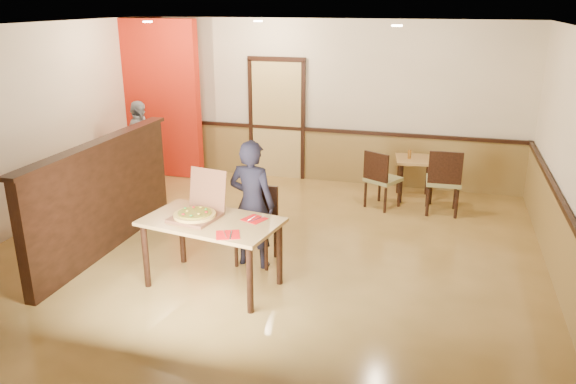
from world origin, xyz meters
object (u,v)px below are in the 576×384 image
at_px(main_table, 212,229).
at_px(side_chair_left, 381,177).
at_px(pizza_box, 197,212).
at_px(passerby, 140,146).
at_px(side_table, 415,168).
at_px(diner, 252,204).
at_px(condiment, 409,154).
at_px(diner_chair, 257,221).
at_px(side_chair_right, 444,179).

relative_size(main_table, side_chair_left, 1.76).
bearing_deg(pizza_box, passerby, 139.35).
height_order(side_table, diner, diner).
distance_m(main_table, condiment, 4.08).
distance_m(diner_chair, pizza_box, 0.94).
distance_m(side_chair_right, condiment, 0.84).
relative_size(diner, condiment, 11.47).
relative_size(side_table, passerby, 0.47).
xyz_separation_m(main_table, pizza_box, (-0.18, 0.03, 0.17)).
bearing_deg(diner_chair, pizza_box, -121.35).
xyz_separation_m(side_chair_right, side_table, (-0.45, 0.63, -0.05)).
xyz_separation_m(main_table, side_table, (1.99, 3.65, -0.18)).
xyz_separation_m(side_chair_left, side_table, (0.48, 0.61, 0.01)).
relative_size(diner, passerby, 1.03).
xyz_separation_m(passerby, pizza_box, (2.33, -2.82, 0.10)).
relative_size(diner_chair, side_chair_left, 1.02).
distance_m(side_table, passerby, 4.57).
bearing_deg(passerby, side_chair_left, -101.42).
height_order(side_chair_right, passerby, passerby).
relative_size(main_table, passerby, 1.06).
bearing_deg(side_chair_left, side_table, -99.85).
xyz_separation_m(side_chair_right, condiment, (-0.56, 0.60, 0.19)).
bearing_deg(condiment, side_table, 14.96).
bearing_deg(diner_chair, side_chair_right, 45.49).
bearing_deg(main_table, side_table, 70.81).
distance_m(side_table, pizza_box, 4.23).
height_order(main_table, passerby, passerby).
height_order(diner_chair, side_table, diner_chair).
height_order(side_chair_left, pizza_box, pizza_box).
bearing_deg(side_chair_right, side_chair_left, -3.68).
bearing_deg(diner_chair, condiment, 59.98).
height_order(diner_chair, side_chair_left, diner_chair).
xyz_separation_m(side_chair_left, pizza_box, (-1.68, -3.00, 0.36)).
bearing_deg(side_chair_right, diner_chair, 43.21).
distance_m(diner_chair, side_chair_left, 2.58).
bearing_deg(side_table, side_chair_right, -54.05).
xyz_separation_m(main_table, condiment, (1.88, 3.62, 0.06)).
xyz_separation_m(side_table, pizza_box, (-2.17, -3.61, 0.35)).
height_order(diner, pizza_box, diner).
height_order(diner, condiment, diner).
distance_m(side_chair_right, diner, 3.25).
relative_size(side_chair_left, passerby, 0.60).
bearing_deg(diner, main_table, 73.95).
bearing_deg(main_table, diner_chair, 80.30).
height_order(passerby, condiment, passerby).
relative_size(side_chair_right, condiment, 7.42).
height_order(main_table, condiment, condiment).
relative_size(main_table, side_table, 2.27).
bearing_deg(pizza_box, main_table, -0.02).
bearing_deg(condiment, diner_chair, -119.59).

